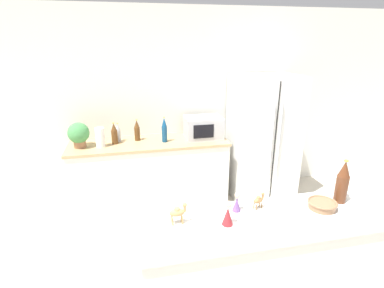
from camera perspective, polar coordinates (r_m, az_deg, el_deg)
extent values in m
cube|color=silver|center=(4.14, -3.26, 7.28)|extent=(8.00, 0.06, 2.55)
cube|color=silver|center=(4.05, -7.85, -5.77)|extent=(1.99, 0.60, 0.86)
cube|color=tan|center=(3.89, -8.15, 0.21)|extent=(2.02, 0.63, 0.03)
cube|color=white|center=(4.22, 13.27, 1.06)|extent=(0.83, 0.70, 1.70)
cube|color=black|center=(3.92, 15.45, -0.53)|extent=(0.01, 0.01, 1.64)
cylinder|color=#B2B5BA|center=(3.86, 15.01, 0.53)|extent=(0.02, 0.02, 0.94)
cylinder|color=#B2B5BA|center=(3.90, 16.32, 0.63)|extent=(0.02, 0.02, 0.94)
cube|color=silver|center=(2.44, 12.68, -23.88)|extent=(1.68, 0.48, 0.96)
cube|color=silver|center=(2.13, 13.68, -14.00)|extent=(1.72, 0.52, 0.03)
cylinder|color=#9E6B47|center=(3.87, -20.56, 0.03)|extent=(0.14, 0.14, 0.09)
sphere|color=#478E4C|center=(3.83, -20.80, 1.98)|extent=(0.25, 0.25, 0.25)
cylinder|color=white|center=(3.79, -17.10, 1.20)|extent=(0.11, 0.11, 0.24)
cube|color=#B2B5BA|center=(3.97, 2.18, 3.19)|extent=(0.48, 0.36, 0.28)
cube|color=black|center=(3.79, 2.24, 2.40)|extent=(0.26, 0.01, 0.17)
cylinder|color=brown|center=(3.86, -14.52, 1.26)|extent=(0.08, 0.08, 0.17)
cone|color=brown|center=(3.83, -14.69, 3.15)|extent=(0.07, 0.07, 0.10)
cylinder|color=gold|center=(3.81, -14.75, 3.90)|extent=(0.03, 0.03, 0.01)
cylinder|color=navy|center=(3.82, -5.26, 1.88)|extent=(0.07, 0.07, 0.20)
cone|color=navy|center=(3.78, -5.33, 4.18)|extent=(0.07, 0.07, 0.11)
cylinder|color=gold|center=(3.76, -5.36, 5.08)|extent=(0.02, 0.02, 0.01)
cylinder|color=brown|center=(3.94, -10.39, 1.91)|extent=(0.07, 0.07, 0.17)
cone|color=brown|center=(3.90, -10.50, 3.80)|extent=(0.07, 0.07, 0.10)
cylinder|color=gold|center=(3.88, -10.55, 4.54)|extent=(0.03, 0.03, 0.01)
cylinder|color=#B2B7BC|center=(3.95, -13.84, 1.54)|extent=(0.06, 0.06, 0.15)
cone|color=#B2B7BC|center=(3.91, -13.98, 3.18)|extent=(0.06, 0.06, 0.08)
cylinder|color=gold|center=(3.90, -14.03, 3.84)|extent=(0.02, 0.02, 0.01)
cylinder|color=#562D19|center=(2.46, 26.55, -7.66)|extent=(0.09, 0.09, 0.21)
cone|color=#562D19|center=(2.40, 27.11, -4.22)|extent=(0.08, 0.08, 0.12)
cylinder|color=gold|center=(2.38, 27.34, -2.85)|extent=(0.03, 0.03, 0.01)
cylinder|color=#8C6647|center=(2.35, 23.52, -10.65)|extent=(0.19, 0.19, 0.05)
torus|color=#8C6647|center=(2.34, 23.60, -10.14)|extent=(0.20, 0.20, 0.02)
ellipsoid|color=tan|center=(1.98, -2.87, -12.92)|extent=(0.10, 0.05, 0.05)
sphere|color=tan|center=(1.97, -2.88, -12.34)|extent=(0.04, 0.04, 0.04)
cylinder|color=tan|center=(1.97, -1.40, -12.13)|extent=(0.02, 0.02, 0.05)
sphere|color=tan|center=(1.96, -1.41, -11.50)|extent=(0.03, 0.03, 0.03)
cylinder|color=tan|center=(2.02, -1.99, -13.87)|extent=(0.01, 0.01, 0.05)
cylinder|color=tan|center=(2.00, -1.82, -14.35)|extent=(0.01, 0.01, 0.05)
cylinder|color=tan|center=(2.02, -3.86, -14.07)|extent=(0.01, 0.01, 0.05)
cylinder|color=tan|center=(1.99, -3.71, -14.56)|extent=(0.01, 0.01, 0.05)
ellipsoid|color=olive|center=(2.19, 12.50, -10.44)|extent=(0.09, 0.06, 0.04)
sphere|color=olive|center=(2.18, 12.54, -10.02)|extent=(0.03, 0.03, 0.03)
cylinder|color=olive|center=(2.21, 13.32, -9.70)|extent=(0.01, 0.01, 0.04)
sphere|color=olive|center=(2.20, 13.36, -9.24)|extent=(0.02, 0.02, 0.02)
cylinder|color=olive|center=(2.24, 12.70, -11.07)|extent=(0.01, 0.01, 0.04)
cylinder|color=olive|center=(2.22, 13.14, -11.34)|extent=(0.01, 0.01, 0.04)
cylinder|color=olive|center=(2.21, 11.70, -11.46)|extent=(0.01, 0.01, 0.04)
cylinder|color=olive|center=(2.19, 12.13, -11.73)|extent=(0.01, 0.01, 0.04)
cone|color=maroon|center=(1.99, 6.81, -13.48)|extent=(0.07, 0.07, 0.12)
sphere|color=beige|center=(1.94, 6.91, -11.36)|extent=(0.05, 0.05, 0.05)
cone|color=#6B4784|center=(2.14, 8.52, -11.29)|extent=(0.06, 0.06, 0.10)
sphere|color=beige|center=(2.11, 8.62, -9.63)|extent=(0.04, 0.04, 0.04)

